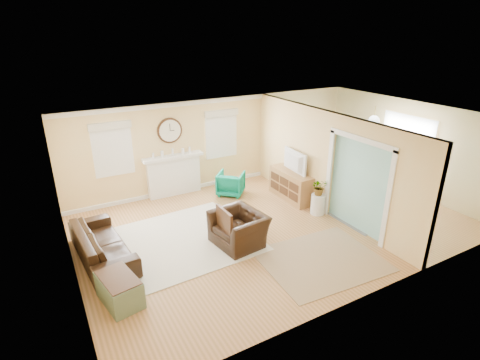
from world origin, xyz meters
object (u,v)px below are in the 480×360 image
eames_chair (239,229)px  dining_table (357,190)px  sofa (102,244)px  credenza (291,185)px  green_chair (231,183)px

eames_chair → dining_table: size_ratio=0.59×
sofa → credenza: size_ratio=1.54×
green_chair → credenza: credenza is taller
sofa → dining_table: 6.59m
sofa → dining_table: bearing=-99.2°
sofa → dining_table: (6.57, -0.55, 0.01)m
credenza → green_chair: bearing=140.7°
eames_chair → dining_table: (3.85, 0.32, -0.03)m
sofa → eames_chair: bearing=-112.1°
dining_table → eames_chair: bearing=108.0°
eames_chair → green_chair: 2.69m
credenza → dining_table: 1.78m
green_chair → dining_table: bearing=-174.7°
green_chair → credenza: size_ratio=0.49×
sofa → eames_chair: size_ratio=2.01×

